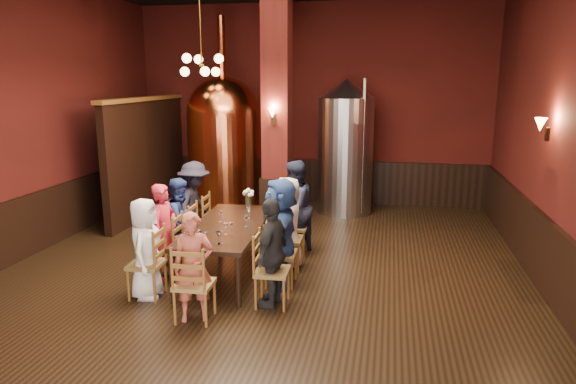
% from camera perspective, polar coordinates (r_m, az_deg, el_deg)
% --- Properties ---
extents(room, '(10.00, 10.02, 4.50)m').
position_cam_1_polar(room, '(6.98, -3.80, 7.47)').
color(room, black).
rests_on(room, ground).
extents(wainscot_right, '(0.08, 9.90, 1.00)m').
position_cam_1_polar(wainscot_right, '(7.44, 27.67, -7.48)').
color(wainscot_right, black).
rests_on(wainscot_right, ground).
extents(wainscot_back, '(7.90, 0.08, 1.00)m').
position_cam_1_polar(wainscot_back, '(12.05, 2.42, 1.26)').
color(wainscot_back, black).
rests_on(wainscot_back, ground).
extents(wainscot_left, '(0.08, 9.90, 1.00)m').
position_cam_1_polar(wainscot_left, '(9.16, -28.38, -3.95)').
color(wainscot_left, black).
rests_on(wainscot_left, ground).
extents(column, '(0.58, 0.58, 4.50)m').
position_cam_1_polar(column, '(9.76, -1.23, 8.96)').
color(column, '#4E1310').
rests_on(column, ground).
extents(partition, '(0.22, 3.50, 2.40)m').
position_cam_1_polar(partition, '(11.23, -15.39, 3.60)').
color(partition, black).
rests_on(partition, ground).
extents(pendant_cluster, '(0.90, 0.90, 1.70)m').
position_cam_1_polar(pendant_cluster, '(10.27, -9.57, 13.72)').
color(pendant_cluster, '#A57226').
rests_on(pendant_cluster, room).
extents(sconce_wall, '(0.20, 0.20, 0.36)m').
position_cam_1_polar(sconce_wall, '(7.83, 26.91, 6.34)').
color(sconce_wall, black).
rests_on(sconce_wall, room).
extents(sconce_column, '(0.20, 0.20, 0.36)m').
position_cam_1_polar(sconce_column, '(9.47, -1.63, 8.55)').
color(sconce_column, black).
rests_on(sconce_column, column).
extents(dining_table, '(1.11, 2.44, 0.75)m').
position_cam_1_polar(dining_table, '(7.65, -6.69, -4.05)').
color(dining_table, black).
rests_on(dining_table, ground).
extents(chair_0, '(0.48, 0.48, 0.92)m').
position_cam_1_polar(chair_0, '(7.11, -15.47, -7.69)').
color(chair_0, brown).
rests_on(chair_0, ground).
extents(person_0, '(0.52, 0.71, 1.35)m').
position_cam_1_polar(person_0, '(7.04, -15.57, -6.04)').
color(person_0, white).
rests_on(person_0, ground).
extents(chair_1, '(0.48, 0.48, 0.92)m').
position_cam_1_polar(chair_1, '(7.69, -13.45, -6.02)').
color(chair_1, brown).
rests_on(chair_1, ground).
extents(person_1, '(0.40, 0.55, 1.40)m').
position_cam_1_polar(person_1, '(7.62, -13.54, -4.31)').
color(person_1, red).
rests_on(person_1, ground).
extents(chair_2, '(0.48, 0.48, 0.92)m').
position_cam_1_polar(chair_2, '(8.28, -11.74, -4.60)').
color(chair_2, brown).
rests_on(chair_2, ground).
extents(person_2, '(0.38, 0.69, 1.36)m').
position_cam_1_polar(person_2, '(8.21, -11.81, -3.13)').
color(person_2, navy).
rests_on(person_2, ground).
extents(chair_3, '(0.48, 0.48, 0.92)m').
position_cam_1_polar(chair_3, '(8.88, -10.25, -3.35)').
color(chair_3, brown).
rests_on(chair_3, ground).
extents(person_3, '(0.59, 0.99, 1.51)m').
position_cam_1_polar(person_3, '(8.80, -10.33, -1.51)').
color(person_3, black).
rests_on(person_3, ground).
extents(chair_4, '(0.48, 0.48, 0.92)m').
position_cam_1_polar(chair_4, '(6.62, -1.75, -8.75)').
color(chair_4, brown).
rests_on(chair_4, ground).
extents(person_4, '(0.47, 0.87, 1.42)m').
position_cam_1_polar(person_4, '(6.54, -1.77, -6.73)').
color(person_4, black).
rests_on(person_4, ground).
extents(chair_5, '(0.48, 0.48, 0.92)m').
position_cam_1_polar(chair_5, '(7.24, -0.79, -6.84)').
color(chair_5, brown).
rests_on(chair_5, ground).
extents(person_5, '(0.68, 1.49, 1.54)m').
position_cam_1_polar(person_5, '(7.14, -0.79, -4.49)').
color(person_5, '#315095').
rests_on(person_5, ground).
extents(chair_6, '(0.48, 0.48, 0.92)m').
position_cam_1_polar(chair_6, '(7.86, 0.01, -5.26)').
color(chair_6, brown).
rests_on(chair_6, ground).
extents(person_6, '(0.59, 0.78, 1.42)m').
position_cam_1_polar(person_6, '(7.79, 0.01, -3.51)').
color(person_6, beige).
rests_on(person_6, ground).
extents(chair_7, '(0.48, 0.48, 0.92)m').
position_cam_1_polar(chair_7, '(8.49, 0.70, -3.89)').
color(chair_7, brown).
rests_on(chair_7, ground).
extents(person_7, '(0.59, 0.84, 1.57)m').
position_cam_1_polar(person_7, '(8.41, 0.70, -1.77)').
color(person_7, '#1D223B').
rests_on(person_7, ground).
extents(chair_8, '(0.48, 0.48, 0.92)m').
position_cam_1_polar(chair_8, '(6.34, -10.37, -9.98)').
color(chair_8, brown).
rests_on(chair_8, ground).
extents(person_8, '(0.57, 0.48, 1.34)m').
position_cam_1_polar(person_8, '(6.26, -10.45, -8.22)').
color(person_8, '#AE4E3A').
rests_on(person_8, ground).
extents(copper_kettle, '(2.02, 2.02, 4.10)m').
position_cam_1_polar(copper_kettle, '(11.10, -7.09, 5.40)').
color(copper_kettle, black).
rests_on(copper_kettle, ground).
extents(steel_vessel, '(1.21, 1.21, 2.85)m').
position_cam_1_polar(steel_vessel, '(11.01, 6.38, 4.99)').
color(steel_vessel, '#B2B2B7').
rests_on(steel_vessel, ground).
extents(rose_vase, '(0.20, 0.20, 0.33)m').
position_cam_1_polar(rose_vase, '(8.50, -4.44, -0.37)').
color(rose_vase, white).
rests_on(rose_vase, dining_table).
extents(wine_glass_0, '(0.07, 0.07, 0.17)m').
position_cam_1_polar(wine_glass_0, '(7.45, -4.69, -3.30)').
color(wine_glass_0, white).
rests_on(wine_glass_0, dining_table).
extents(wine_glass_1, '(0.07, 0.07, 0.17)m').
position_cam_1_polar(wine_glass_1, '(6.76, -7.74, -5.04)').
color(wine_glass_1, white).
rests_on(wine_glass_1, dining_table).
extents(wine_glass_2, '(0.07, 0.07, 0.17)m').
position_cam_1_polar(wine_glass_2, '(7.91, -4.35, -2.34)').
color(wine_glass_2, white).
rests_on(wine_glass_2, dining_table).
extents(wine_glass_3, '(0.07, 0.07, 0.17)m').
position_cam_1_polar(wine_glass_3, '(7.12, -6.94, -4.11)').
color(wine_glass_3, white).
rests_on(wine_glass_3, dining_table).
extents(wine_glass_4, '(0.07, 0.07, 0.17)m').
position_cam_1_polar(wine_glass_4, '(7.76, -7.47, -2.72)').
color(wine_glass_4, white).
rests_on(wine_glass_4, dining_table).
extents(wine_glass_5, '(0.07, 0.07, 0.17)m').
position_cam_1_polar(wine_glass_5, '(6.86, -11.25, -4.90)').
color(wine_glass_5, white).
rests_on(wine_glass_5, dining_table).
extents(wine_glass_6, '(0.07, 0.07, 0.17)m').
position_cam_1_polar(wine_glass_6, '(6.73, -9.14, -5.16)').
color(wine_glass_6, white).
rests_on(wine_glass_6, dining_table).
extents(wine_glass_7, '(0.07, 0.07, 0.17)m').
position_cam_1_polar(wine_glass_7, '(7.14, -6.34, -4.05)').
color(wine_glass_7, white).
rests_on(wine_glass_7, dining_table).
extents(wine_glass_8, '(0.07, 0.07, 0.17)m').
position_cam_1_polar(wine_glass_8, '(6.76, -7.61, -5.05)').
color(wine_glass_8, white).
rests_on(wine_glass_8, dining_table).
extents(wine_glass_9, '(0.07, 0.07, 0.17)m').
position_cam_1_polar(wine_glass_9, '(6.85, -9.82, -4.87)').
color(wine_glass_9, white).
rests_on(wine_glass_9, dining_table).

